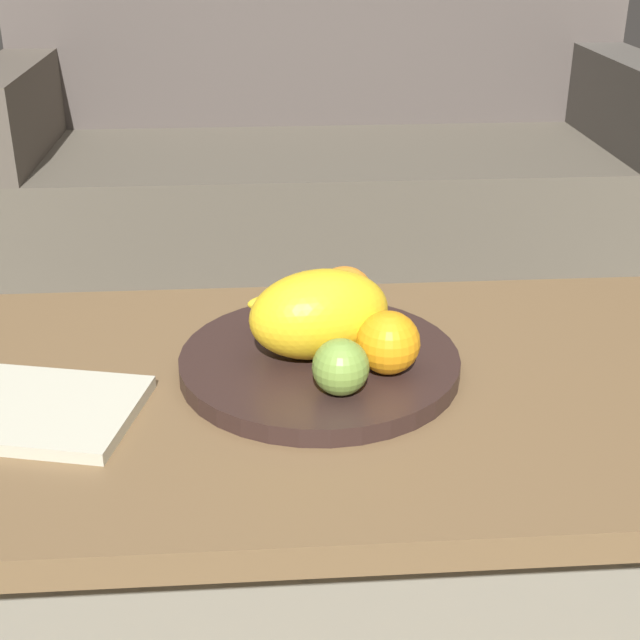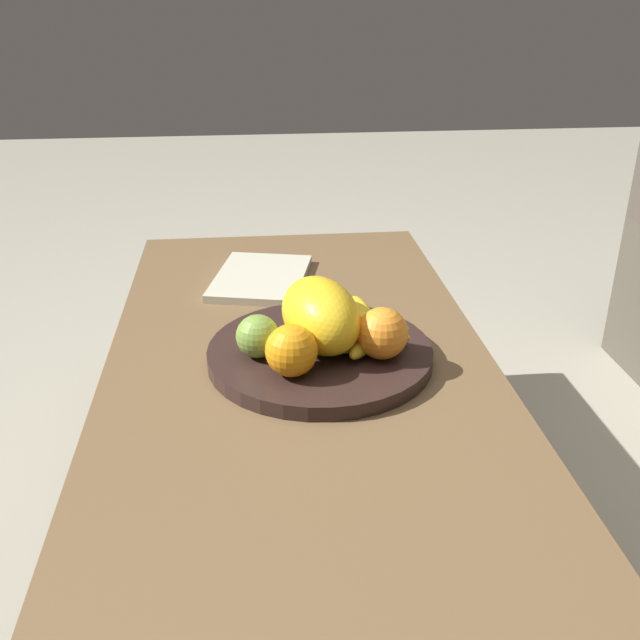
# 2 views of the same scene
# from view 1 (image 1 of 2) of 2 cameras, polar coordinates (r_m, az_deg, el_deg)

# --- Properties ---
(ground_plane) EXTENTS (8.00, 8.00, 0.00)m
(ground_plane) POSITION_cam_1_polar(r_m,az_deg,el_deg) (1.40, 0.07, -18.90)
(ground_plane) COLOR #9E9986
(coffee_table) EXTENTS (1.29, 0.64, 0.41)m
(coffee_table) POSITION_cam_1_polar(r_m,az_deg,el_deg) (1.17, 0.07, -5.81)
(coffee_table) COLOR brown
(coffee_table) RESTS_ON ground_plane
(couch) EXTENTS (1.70, 0.70, 0.90)m
(couch) POSITION_cam_1_polar(r_m,az_deg,el_deg) (2.44, 0.28, 9.42)
(couch) COLOR #4F483D
(couch) RESTS_ON ground_plane
(fruit_bowl) EXTENTS (0.37, 0.37, 0.03)m
(fruit_bowl) POSITION_cam_1_polar(r_m,az_deg,el_deg) (1.17, 0.00, -2.76)
(fruit_bowl) COLOR #2F1F1B
(fruit_bowl) RESTS_ON coffee_table
(melon_large_front) EXTENTS (0.21, 0.16, 0.12)m
(melon_large_front) POSITION_cam_1_polar(r_m,az_deg,el_deg) (1.14, -0.15, 0.39)
(melon_large_front) COLOR yellow
(melon_large_front) RESTS_ON fruit_bowl
(orange_front) EXTENTS (0.08, 0.08, 0.08)m
(orange_front) POSITION_cam_1_polar(r_m,az_deg,el_deg) (1.11, 4.42, -1.46)
(orange_front) COLOR orange
(orange_front) RESTS_ON fruit_bowl
(orange_left) EXTENTS (0.08, 0.08, 0.08)m
(orange_left) POSITION_cam_1_polar(r_m,az_deg,el_deg) (1.24, 1.59, 1.58)
(orange_left) COLOR orange
(orange_left) RESTS_ON fruit_bowl
(apple_front) EXTENTS (0.07, 0.07, 0.07)m
(apple_front) POSITION_cam_1_polar(r_m,az_deg,el_deg) (1.06, 1.34, -3.05)
(apple_front) COLOR olive
(apple_front) RESTS_ON fruit_bowl
(banana_bunch) EXTENTS (0.17, 0.16, 0.06)m
(banana_bunch) POSITION_cam_1_polar(r_m,az_deg,el_deg) (1.22, -0.41, 0.56)
(banana_bunch) COLOR yellow
(banana_bunch) RESTS_ON fruit_bowl
(magazine) EXTENTS (0.28, 0.23, 0.02)m
(magazine) POSITION_cam_1_polar(r_m,az_deg,el_deg) (1.13, -18.03, -5.51)
(magazine) COLOR beige
(magazine) RESTS_ON coffee_table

